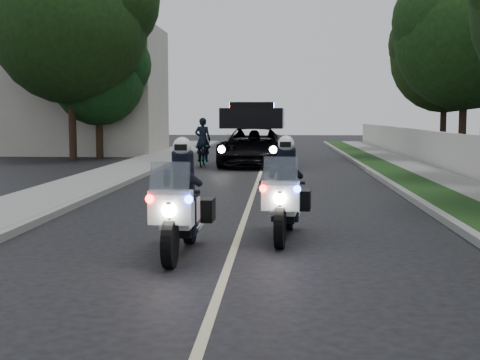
# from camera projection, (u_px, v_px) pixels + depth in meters

# --- Properties ---
(ground) EXTENTS (120.00, 120.00, 0.00)m
(ground) POSITION_uv_depth(u_px,v_px,m) (231.00, 257.00, 9.89)
(ground) COLOR black
(ground) RESTS_ON ground
(curb_right) EXTENTS (0.20, 60.00, 0.15)m
(curb_right) POSITION_uv_depth(u_px,v_px,m) (391.00, 184.00, 19.55)
(curb_right) COLOR gray
(curb_right) RESTS_ON ground
(grass_verge) EXTENTS (1.20, 60.00, 0.16)m
(grass_verge) POSITION_uv_depth(u_px,v_px,m) (414.00, 184.00, 19.51)
(grass_verge) COLOR #193814
(grass_verge) RESTS_ON ground
(sidewalk_right) EXTENTS (1.40, 60.00, 0.16)m
(sidewalk_right) POSITION_uv_depth(u_px,v_px,m) (458.00, 185.00, 19.43)
(sidewalk_right) COLOR gray
(sidewalk_right) RESTS_ON ground
(curb_left) EXTENTS (0.20, 60.00, 0.15)m
(curb_left) POSITION_uv_depth(u_px,v_px,m) (125.00, 183.00, 20.07)
(curb_left) COLOR gray
(curb_left) RESTS_ON ground
(sidewalk_left) EXTENTS (2.00, 60.00, 0.16)m
(sidewalk_left) POSITION_uv_depth(u_px,v_px,m) (90.00, 182.00, 20.14)
(sidewalk_left) COLOR gray
(sidewalk_left) RESTS_ON ground
(building_far) EXTENTS (8.00, 6.00, 7.00)m
(building_far) POSITION_uv_depth(u_px,v_px,m) (88.00, 91.00, 35.98)
(building_far) COLOR #A8A396
(building_far) RESTS_ON ground
(lane_marking) EXTENTS (0.12, 50.00, 0.01)m
(lane_marking) POSITION_uv_depth(u_px,v_px,m) (256.00, 186.00, 19.82)
(lane_marking) COLOR #BFB78C
(lane_marking) RESTS_ON ground
(police_moto_left) EXTENTS (0.80, 2.18, 1.84)m
(police_moto_left) POSITION_uv_depth(u_px,v_px,m) (181.00, 254.00, 10.11)
(police_moto_left) COLOR silver
(police_moto_left) RESTS_ON ground
(police_moto_right) EXTENTS (0.94, 2.20, 1.82)m
(police_moto_right) POSITION_uv_depth(u_px,v_px,m) (285.00, 238.00, 11.45)
(police_moto_right) COLOR white
(police_moto_right) RESTS_ON ground
(police_suv) EXTENTS (2.86, 5.99, 2.88)m
(police_suv) POSITION_uv_depth(u_px,v_px,m) (253.00, 166.00, 27.62)
(police_suv) COLOR black
(police_suv) RESTS_ON ground
(bicycle) EXTENTS (0.63, 1.75, 0.91)m
(bicycle) POSITION_uv_depth(u_px,v_px,m) (203.00, 166.00, 27.26)
(bicycle) COLOR black
(bicycle) RESTS_ON ground
(cyclist) EXTENTS (0.71, 0.51, 1.86)m
(cyclist) POSITION_uv_depth(u_px,v_px,m) (203.00, 166.00, 27.26)
(cyclist) COLOR black
(cyclist) RESTS_ON ground
(tree_right_d) EXTENTS (8.74, 8.74, 11.10)m
(tree_right_d) POSITION_uv_depth(u_px,v_px,m) (461.00, 160.00, 30.95)
(tree_right_d) COLOR #1A3B13
(tree_right_d) RESTS_ON ground
(tree_right_e) EXTENTS (8.11, 8.11, 10.62)m
(tree_right_e) POSITION_uv_depth(u_px,v_px,m) (442.00, 152.00, 38.12)
(tree_right_e) COLOR #1C3611
(tree_right_e) RESTS_ON ground
(tree_left_near) EXTENTS (5.31, 5.31, 7.58)m
(tree_left_near) POSITION_uv_depth(u_px,v_px,m) (100.00, 158.00, 32.45)
(tree_left_near) COLOR #133A14
(tree_left_near) RESTS_ON ground
(tree_left_far) EXTENTS (9.74, 9.74, 12.36)m
(tree_left_far) POSITION_uv_depth(u_px,v_px,m) (73.00, 160.00, 31.24)
(tree_left_far) COLOR #163210
(tree_left_far) RESTS_ON ground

